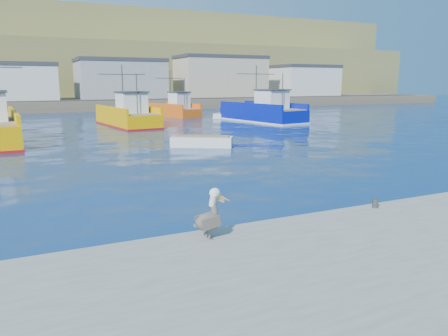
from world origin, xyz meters
name	(u,v)px	position (x,y,z in m)	size (l,w,h in m)	color
ground	(246,207)	(0.00, 0.00, 0.00)	(260.00, 260.00, 0.00)	#072253
dock_bollards	(316,212)	(0.60, -3.40, 0.65)	(36.20, 0.20, 0.30)	#4C4C4C
far_shore	(45,64)	(0.00, 109.20, 8.98)	(200.00, 81.00, 24.00)	brown
trawler_yellow_b	(128,116)	(3.11, 32.21, 1.01)	(5.11, 11.14, 6.45)	#EBA300
trawler_blue	(263,112)	(18.82, 30.87, 1.07)	(6.03, 12.34, 6.58)	#05149A
boat_orange	(175,109)	(11.90, 42.45, 1.03)	(5.23, 8.76, 6.07)	#E4550F
skiff_mid	(202,142)	(4.43, 15.04, 0.30)	(4.52, 3.56, 0.95)	silver
skiff_far	(222,116)	(16.77, 38.00, 0.26)	(3.44, 3.60, 0.80)	silver
pelican	(210,217)	(-3.07, -3.71, 1.08)	(1.10, 0.50, 1.35)	#595451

